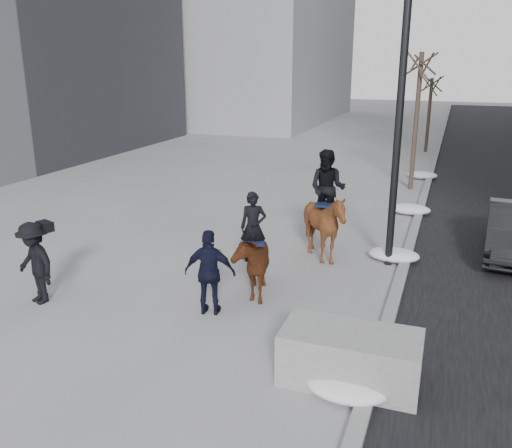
% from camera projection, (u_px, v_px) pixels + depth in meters
% --- Properties ---
extents(ground, '(120.00, 120.00, 0.00)m').
position_uv_depth(ground, '(236.00, 310.00, 11.07)').
color(ground, gray).
rests_on(ground, ground).
extents(curb, '(0.25, 90.00, 0.12)m').
position_uv_depth(curb, '(422.00, 203.00, 19.04)').
color(curb, gray).
rests_on(curb, ground).
extents(planter, '(2.17, 1.10, 0.86)m').
position_uv_depth(planter, '(350.00, 357.00, 8.52)').
color(planter, '#9A999C').
rests_on(planter, ground).
extents(tree_near, '(1.20, 1.20, 5.73)m').
position_uv_depth(tree_near, '(417.00, 115.00, 20.51)').
color(tree_near, '#3A2A22').
rests_on(tree_near, ground).
extents(tree_far, '(1.20, 1.20, 4.36)m').
position_uv_depth(tree_far, '(429.00, 111.00, 29.10)').
color(tree_far, '#392B22').
rests_on(tree_far, ground).
extents(mounted_left, '(1.32, 1.90, 2.24)m').
position_uv_depth(mounted_left, '(251.00, 257.00, 11.65)').
color(mounted_left, '#4A250E').
rests_on(mounted_left, ground).
extents(mounted_right, '(1.60, 1.77, 2.81)m').
position_uv_depth(mounted_right, '(325.00, 218.00, 13.49)').
color(mounted_right, '#471F0E').
rests_on(mounted_right, ground).
extents(feeder, '(1.09, 0.96, 1.75)m').
position_uv_depth(feeder, '(210.00, 273.00, 10.70)').
color(feeder, black).
rests_on(feeder, ground).
extents(camera_crew, '(1.29, 1.00, 1.75)m').
position_uv_depth(camera_crew, '(35.00, 263.00, 11.19)').
color(camera_crew, black).
rests_on(camera_crew, ground).
extents(lamppost, '(0.25, 1.12, 9.09)m').
position_uv_depth(lamppost, '(404.00, 55.00, 12.14)').
color(lamppost, black).
rests_on(lamppost, ground).
extents(snow_piles, '(1.31, 17.34, 0.33)m').
position_uv_depth(snow_piles, '(403.00, 229.00, 15.74)').
color(snow_piles, silver).
rests_on(snow_piles, ground).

